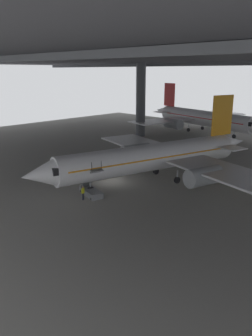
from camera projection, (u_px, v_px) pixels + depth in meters
name	position (u px, v px, depth m)	size (l,w,h in m)	color
ground_plane	(112.00, 181.00, 45.44)	(110.00, 110.00, 0.00)	gray
hangar_structure	(177.00, 55.00, 50.30)	(121.00, 99.00, 17.31)	#4C4F54
airplane_main	(155.00, 157.00, 44.58)	(34.10, 34.63, 11.04)	white
boarding_stairs	(91.00, 190.00, 40.05)	(4.33, 2.40, 4.57)	slate
crew_worker_by_stairs	(83.00, 192.00, 38.56)	(0.33, 0.52, 1.64)	#232838
airplane_distant	(202.00, 118.00, 80.89)	(35.71, 35.00, 11.27)	white
baggage_tug	(230.00, 176.00, 46.02)	(1.50, 2.32, 0.90)	yellow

